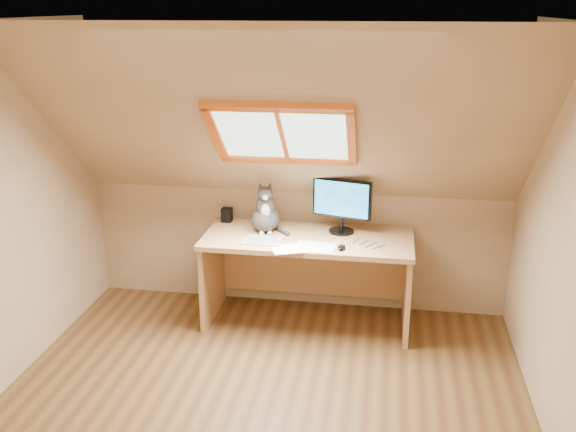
# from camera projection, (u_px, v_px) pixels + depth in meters

# --- Properties ---
(ground) EXTENTS (3.50, 3.50, 0.00)m
(ground) POSITION_uv_depth(u_px,v_px,m) (255.00, 423.00, 4.00)
(ground) COLOR brown
(ground) RESTS_ON ground
(room_shell) EXTENTS (3.52, 3.52, 2.41)m
(room_shell) POSITION_uv_depth(u_px,v_px,m) (248.00, 210.00, 3.46)
(room_shell) COLOR tan
(room_shell) RESTS_ON ground
(desk) EXTENTS (1.64, 0.72, 0.75)m
(desk) POSITION_uv_depth(u_px,v_px,m) (309.00, 260.00, 5.17)
(desk) COLOR tan
(desk) RESTS_ON ground
(monitor) EXTENTS (0.47, 0.20, 0.44)m
(monitor) POSITION_uv_depth(u_px,v_px,m) (342.00, 202.00, 5.04)
(monitor) COLOR black
(monitor) RESTS_ON desk
(cat) EXTENTS (0.27, 0.31, 0.42)m
(cat) POSITION_uv_depth(u_px,v_px,m) (265.00, 213.00, 5.11)
(cat) COLOR #46403E
(cat) RESTS_ON desk
(desk_speaker) EXTENTS (0.09, 0.09, 0.12)m
(desk_speaker) POSITION_uv_depth(u_px,v_px,m) (227.00, 215.00, 5.36)
(desk_speaker) COLOR black
(desk_speaker) RESTS_ON desk
(graphics_tablet) EXTENTS (0.31, 0.22, 0.01)m
(graphics_tablet) POSITION_uv_depth(u_px,v_px,m) (263.00, 241.00, 4.93)
(graphics_tablet) COLOR #B2B2B7
(graphics_tablet) RESTS_ON desk
(mouse) EXTENTS (0.07, 0.11, 0.03)m
(mouse) POSITION_uv_depth(u_px,v_px,m) (341.00, 247.00, 4.77)
(mouse) COLOR black
(mouse) RESTS_ON desk
(papers) EXTENTS (0.35, 0.30, 0.01)m
(papers) POSITION_uv_depth(u_px,v_px,m) (303.00, 248.00, 4.79)
(papers) COLOR white
(papers) RESTS_ON desk
(cables) EXTENTS (0.51, 0.26, 0.01)m
(cables) POSITION_uv_depth(u_px,v_px,m) (355.00, 244.00, 4.87)
(cables) COLOR silver
(cables) RESTS_ON desk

